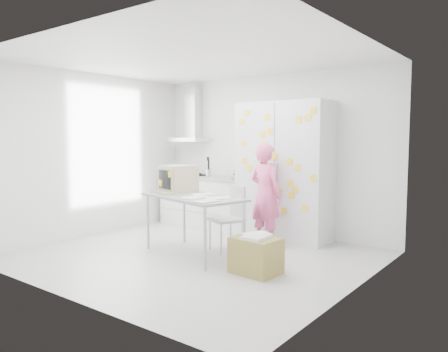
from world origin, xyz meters
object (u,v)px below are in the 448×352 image
Objects in this scene: person at (266,195)px; cardboard_box at (256,255)px; desk at (183,187)px; chair at (231,214)px.

person is 2.69× the size of cardboard_box.
desk is (-0.81, -0.94, 0.15)m from person.
desk is 0.79m from chair.
desk is 1.78× the size of chair.
person is 1.25m from desk.
desk reaches higher than cardboard_box.
chair is at bearing 142.02° from cardboard_box.
person reaches higher than cardboard_box.
cardboard_box is at bearing -13.36° from chair.
desk reaches higher than chair.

